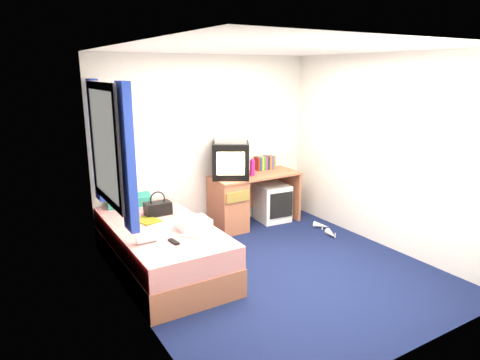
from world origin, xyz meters
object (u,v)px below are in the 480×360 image
crt_tv (231,160)px  magazine (147,220)px  bed (162,248)px  desk (238,200)px  water_bottle (147,240)px  storage_cube (272,203)px  handbag (158,208)px  towel (194,224)px  picture_frame (272,163)px  white_heels (326,230)px  pillow (129,200)px  pink_water_bottle (252,168)px  remote_control (174,242)px  aerosol_can (243,168)px  vcr (231,139)px  colour_swatch_fan (189,236)px

crt_tv → magazine: 1.57m
bed → desk: bearing=27.1°
desk → water_bottle: 2.09m
storage_cube → handbag: 1.99m
handbag → towel: handbag is taller
bed → water_bottle: 0.59m
bed → water_bottle: water_bottle is taller
picture_frame → white_heels: bearing=-62.5°
towel → picture_frame: bearing=32.9°
crt_tv → handbag: size_ratio=2.15×
desk → crt_tv: 0.60m
pillow → picture_frame: picture_frame is taller
picture_frame → magazine: (-2.24, -0.73, -0.27)m
handbag → water_bottle: size_ratio=1.52×
pink_water_bottle → water_bottle: size_ratio=1.06×
handbag → remote_control: size_ratio=1.90×
water_bottle → magazine: bearing=70.4°
desk → aerosol_can: (0.14, 0.09, 0.42)m
crt_tv → picture_frame: crt_tv is taller
desk → pink_water_bottle: 0.50m
desk → remote_control: (-1.51, -1.28, 0.14)m
vcr → water_bottle: (-1.63, -1.15, -0.71)m
pillow → desk: 1.53m
pink_water_bottle → crt_tv: bearing=170.0°
pink_water_bottle → colour_swatch_fan: pink_water_bottle is taller
aerosol_can → remote_control: 2.16m
aerosol_can → towel: (-1.31, -1.12, -0.24)m
colour_swatch_fan → white_heels: colour_swatch_fan is taller
towel → white_heels: 2.18m
handbag → remote_control: bearing=-100.5°
bed → white_heels: size_ratio=3.61×
desk → white_heels: desk is taller
desk → crt_tv: bearing=-180.0°
water_bottle → remote_control: bearing=-29.7°
pink_water_bottle → remote_control: bearing=-144.5°
bed → aerosol_can: 1.87m
picture_frame → magazine: size_ratio=0.50×
magazine → water_bottle: size_ratio=1.40×
desk → towel: desk is taller
vcr → towel: bearing=-105.6°
vcr → picture_frame: bearing=42.9°
picture_frame → remote_control: size_ratio=0.88×
pillow → white_heels: bearing=-22.4°
aerosol_can → white_heels: (0.79, -0.92, -0.79)m
handbag → desk: bearing=17.0°
towel → magazine: 0.61m
crt_tv → water_bottle: size_ratio=3.27×
desk → towel: (-1.17, -1.03, 0.19)m
crt_tv → pillow: bearing=-156.9°
bed → towel: 0.51m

